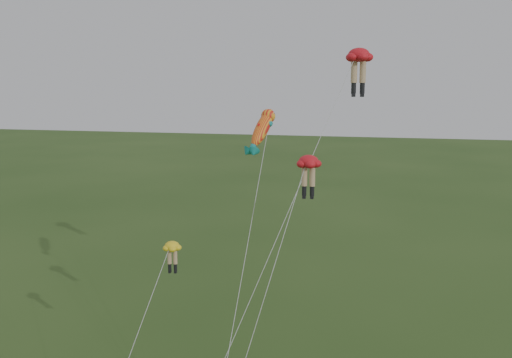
# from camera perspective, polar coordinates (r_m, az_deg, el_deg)

# --- Properties ---
(legs_kite_red_high) EXTENTS (8.18, 12.72, 19.42)m
(legs_kite_red_high) POSITION_cam_1_polar(r_m,az_deg,el_deg) (34.94, 10.10, 11.45)
(legs_kite_red_high) COLOR red
(legs_kite_red_high) RESTS_ON ground
(legs_kite_red_mid) EXTENTS (4.27, 6.51, 13.97)m
(legs_kite_red_mid) POSITION_cam_1_polar(r_m,az_deg,el_deg) (27.85, 5.08, 0.81)
(legs_kite_red_mid) COLOR red
(legs_kite_red_mid) RESTS_ON ground
(legs_kite_yellow) EXTENTS (2.26, 8.21, 9.16)m
(legs_kite_yellow) POSITION_cam_1_polar(r_m,az_deg,el_deg) (30.53, -8.68, -7.63)
(legs_kite_yellow) COLOR yellow
(legs_kite_yellow) RESTS_ON ground
(fish_kite) EXTENTS (1.76, 12.29, 16.10)m
(fish_kite) POSITION_cam_1_polar(r_m,az_deg,el_deg) (33.53, 0.63, 4.98)
(fish_kite) COLOR #FFA920
(fish_kite) RESTS_ON ground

